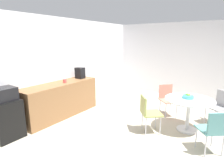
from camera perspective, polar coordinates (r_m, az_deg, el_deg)
ground_plane at (r=4.47m, az=16.14°, el=-13.79°), size 6.00×6.00×0.00m
wall_back at (r=5.70m, az=-12.90°, el=5.93°), size 6.00×0.10×2.60m
wall_side_right at (r=6.96m, az=24.82°, el=6.32°), size 0.10×6.00×2.60m
counter_block at (r=5.18m, az=-15.37°, el=-4.59°), size 2.19×0.60×0.90m
mini_fridge at (r=4.47m, az=-29.72°, el=-9.41°), size 0.54×0.54×0.81m
microwave at (r=4.31m, az=-30.53°, el=-2.77°), size 0.48×0.38×0.26m
round_table at (r=4.47m, az=22.44°, el=-6.07°), size 1.04×1.04×0.74m
chair_gray at (r=5.15m, az=30.16°, el=-5.20°), size 0.59×0.59×0.83m
chair_coral at (r=5.24m, az=16.46°, el=-3.62°), size 0.59×0.59×0.83m
chair_olive at (r=4.15m, az=10.69°, el=-7.76°), size 0.59×0.59×0.83m
chair_teal at (r=3.75m, az=28.82°, el=-11.62°), size 0.59×0.59×0.83m
fruit_bowl at (r=4.46m, az=22.17°, el=-3.53°), size 0.24×0.24×0.11m
mug_white at (r=5.06m, az=-14.24°, el=0.90°), size 0.13×0.08×0.09m
coffee_maker at (r=5.54m, az=-9.74°, el=3.35°), size 0.20×0.24×0.32m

